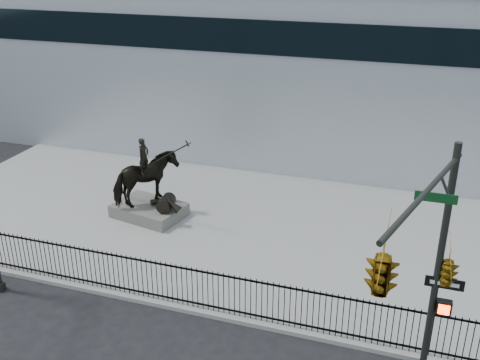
% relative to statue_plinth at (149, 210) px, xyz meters
% --- Properties ---
extents(ground, '(120.00, 120.00, 0.00)m').
position_rel_statue_plinth_xyz_m(ground, '(4.55, -6.69, -0.42)').
color(ground, black).
rests_on(ground, ground).
extents(plaza, '(30.00, 12.00, 0.15)m').
position_rel_statue_plinth_xyz_m(plaza, '(4.55, 0.31, -0.35)').
color(plaza, gray).
rests_on(plaza, ground).
extents(building, '(44.00, 14.00, 9.00)m').
position_rel_statue_plinth_xyz_m(building, '(4.55, 13.31, 4.08)').
color(building, '#B6BCC6').
rests_on(building, ground).
extents(picket_fence, '(22.10, 0.10, 1.50)m').
position_rel_statue_plinth_xyz_m(picket_fence, '(4.55, -5.44, 0.48)').
color(picket_fence, black).
rests_on(picket_fence, plaza).
extents(statue_plinth, '(3.24, 2.53, 0.54)m').
position_rel_statue_plinth_xyz_m(statue_plinth, '(0.00, 0.00, 0.00)').
color(statue_plinth, '#5F5C57').
rests_on(statue_plinth, plaza).
extents(equestrian_statue, '(3.66, 2.64, 3.15)m').
position_rel_statue_plinth_xyz_m(equestrian_statue, '(0.05, -0.01, 1.41)').
color(equestrian_statue, black).
rests_on(equestrian_statue, statue_plinth).
extents(traffic_signal_right, '(2.17, 6.86, 7.00)m').
position_rel_statue_plinth_xyz_m(traffic_signal_right, '(11.01, -8.70, 4.43)').
color(traffic_signal_right, black).
rests_on(traffic_signal_right, ground).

